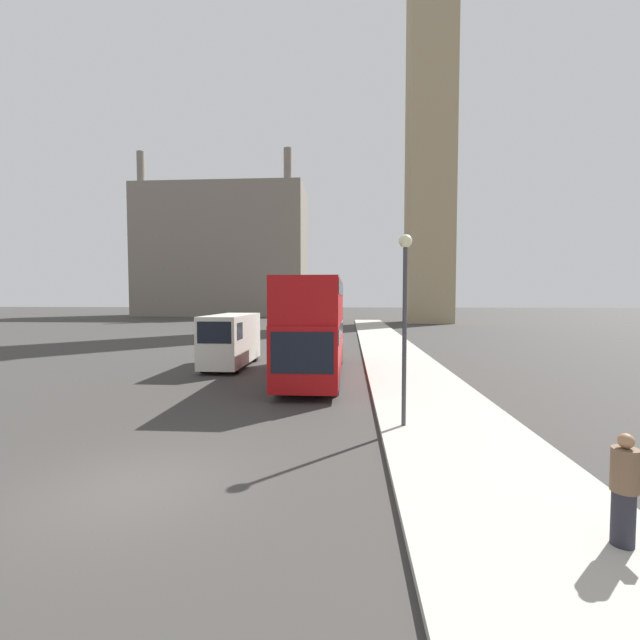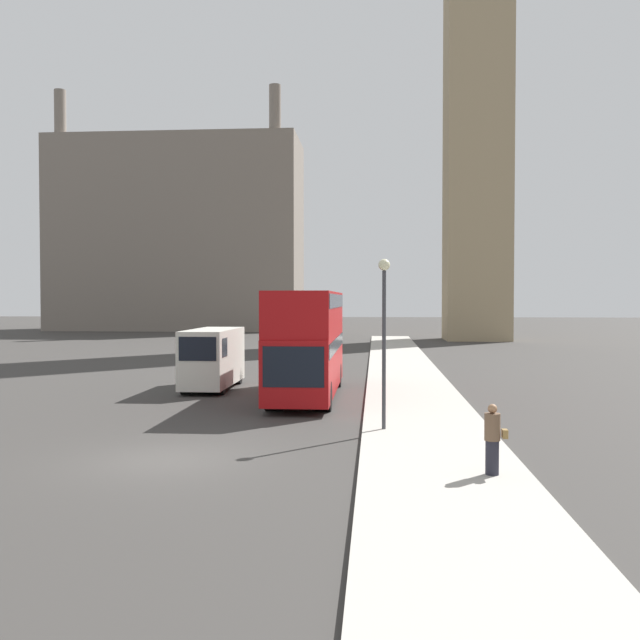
{
  "view_description": "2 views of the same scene",
  "coord_description": "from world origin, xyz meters",
  "px_view_note": "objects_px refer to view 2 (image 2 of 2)",
  "views": [
    {
      "loc": [
        4.15,
        -7.79,
        3.69
      ],
      "look_at": [
        2.82,
        11.52,
        2.67
      ],
      "focal_mm": 24.0,
      "sensor_mm": 36.0,
      "label": 1
    },
    {
      "loc": [
        5.39,
        -17.99,
        4.16
      ],
      "look_at": [
        2.31,
        21.63,
        3.01
      ],
      "focal_mm": 40.0,
      "sensor_mm": 36.0,
      "label": 2
    }
  ],
  "objects_px": {
    "red_double_decker_bus": "(308,339)",
    "street_lamp": "(384,316)",
    "pedestrian": "(493,439)",
    "white_van": "(212,357)",
    "clock_tower": "(478,0)"
  },
  "relations": [
    {
      "from": "pedestrian",
      "to": "street_lamp",
      "type": "relative_size",
      "value": 0.31
    },
    {
      "from": "clock_tower",
      "to": "white_van",
      "type": "relative_size",
      "value": 11.68
    },
    {
      "from": "white_van",
      "to": "street_lamp",
      "type": "bearing_deg",
      "value": -53.11
    },
    {
      "from": "clock_tower",
      "to": "white_van",
      "type": "distance_m",
      "value": 55.88
    },
    {
      "from": "pedestrian",
      "to": "street_lamp",
      "type": "height_order",
      "value": "street_lamp"
    },
    {
      "from": "white_van",
      "to": "street_lamp",
      "type": "height_order",
      "value": "street_lamp"
    },
    {
      "from": "red_double_decker_bus",
      "to": "street_lamp",
      "type": "relative_size",
      "value": 2.01
    },
    {
      "from": "white_van",
      "to": "red_double_decker_bus",
      "type": "bearing_deg",
      "value": -27.58
    },
    {
      "from": "white_van",
      "to": "street_lamp",
      "type": "xyz_separation_m",
      "value": [
        7.79,
        -10.37,
        2.16
      ]
    },
    {
      "from": "red_double_decker_bus",
      "to": "street_lamp",
      "type": "xyz_separation_m",
      "value": [
        3.12,
        -7.94,
        1.15
      ]
    },
    {
      "from": "red_double_decker_bus",
      "to": "pedestrian",
      "type": "xyz_separation_m",
      "value": [
        5.54,
        -13.52,
        -1.53
      ]
    },
    {
      "from": "clock_tower",
      "to": "pedestrian",
      "type": "bearing_deg",
      "value": -97.54
    },
    {
      "from": "red_double_decker_bus",
      "to": "street_lamp",
      "type": "bearing_deg",
      "value": -68.52
    },
    {
      "from": "clock_tower",
      "to": "street_lamp",
      "type": "bearing_deg",
      "value": -100.93
    },
    {
      "from": "clock_tower",
      "to": "street_lamp",
      "type": "relative_size",
      "value": 12.81
    }
  ]
}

